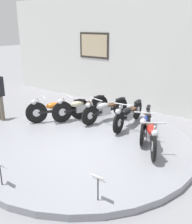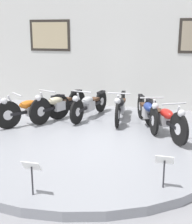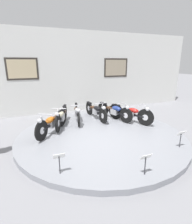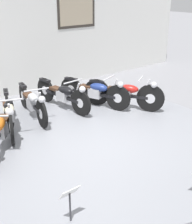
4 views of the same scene
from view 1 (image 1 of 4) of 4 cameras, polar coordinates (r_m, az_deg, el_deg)
The scene contains 11 objects.
ground_plane at distance 6.99m, azimuth -2.62°, elevation -7.29°, with size 60.00×60.00×0.00m, color gray.
display_platform at distance 6.96m, azimuth -2.63°, elevation -6.73°, with size 5.67×5.67×0.15m, color gray.
back_wall at distance 9.58m, azimuth 11.83°, elevation 12.17°, with size 14.00×0.22×4.07m.
motorcycle_orange at distance 8.22m, azimuth -8.44°, elevation 0.66°, with size 1.27×1.63×0.81m.
motorcycle_cream at distance 8.35m, azimuth -3.46°, elevation 1.16°, with size 0.81×1.90×0.81m.
motorcycle_silver at distance 8.20m, azimuth 1.93°, elevation 0.67°, with size 0.57×1.93×0.78m.
motorcycle_black at distance 7.79m, azimuth 7.00°, elevation -0.42°, with size 0.54×1.97×0.79m.
motorcycle_blue at distance 7.19m, azimuth 10.70°, elevation -2.20°, with size 0.77×1.89×0.79m.
motorcycle_red at distance 6.52m, azimuth 11.85°, elevation -4.38°, with size 1.08×1.76×0.81m.
info_placard_front_centre at distance 5.28m, azimuth -20.19°, elevation -11.32°, with size 0.26×0.11×0.51m.
info_placard_front_right at distance 4.58m, azimuth 0.43°, elevation -14.96°, with size 0.26×0.11×0.51m.
Camera 1 is at (3.97, -4.88, 3.06)m, focal length 42.00 mm.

